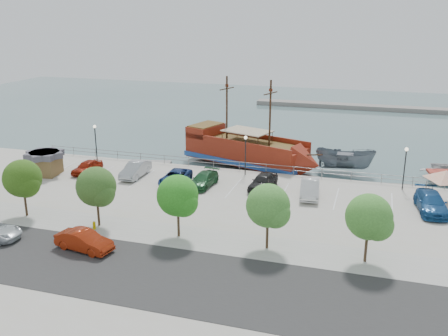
# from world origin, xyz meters

# --- Properties ---
(ground) EXTENTS (160.00, 160.00, 0.00)m
(ground) POSITION_xyz_m (0.00, 0.00, -1.00)
(ground) COLOR #416063
(land_slab) EXTENTS (100.00, 58.00, 1.20)m
(land_slab) POSITION_xyz_m (0.00, -21.00, -0.60)
(land_slab) COLOR #ABA594
(land_slab) RESTS_ON ground
(street) EXTENTS (100.00, 8.00, 0.04)m
(street) POSITION_xyz_m (0.00, -16.00, 0.01)
(street) COLOR #2B2B2B
(street) RESTS_ON land_slab
(sidewalk) EXTENTS (100.00, 4.00, 0.05)m
(sidewalk) POSITION_xyz_m (0.00, -10.00, 0.01)
(sidewalk) COLOR #999894
(sidewalk) RESTS_ON land_slab
(seawall_railing) EXTENTS (50.00, 0.06, 1.00)m
(seawall_railing) POSITION_xyz_m (0.00, 7.80, 0.53)
(seawall_railing) COLOR gray
(seawall_railing) RESTS_ON land_slab
(far_shore) EXTENTS (40.00, 3.00, 0.80)m
(far_shore) POSITION_xyz_m (10.00, 55.00, -0.60)
(far_shore) COLOR gray
(far_shore) RESTS_ON ground
(pirate_ship) EXTENTS (17.75, 10.02, 11.01)m
(pirate_ship) POSITION_xyz_m (-0.39, 12.27, 0.84)
(pirate_ship) COLOR maroon
(pirate_ship) RESTS_ON ground
(patrol_boat) EXTENTS (6.91, 2.92, 2.62)m
(patrol_boat) POSITION_xyz_m (9.96, 13.57, 0.31)
(patrol_boat) COLOR slate
(patrol_boat) RESTS_ON ground
(speedboat) EXTENTS (5.77, 7.26, 1.35)m
(speedboat) POSITION_xyz_m (20.81, 13.46, -0.33)
(speedboat) COLOR silver
(speedboat) RESTS_ON ground
(dock_west) EXTENTS (7.68, 3.66, 0.42)m
(dock_west) POSITION_xyz_m (-13.84, 9.20, -0.79)
(dock_west) COLOR gray
(dock_west) RESTS_ON ground
(dock_mid) EXTENTS (7.28, 3.90, 0.40)m
(dock_mid) POSITION_xyz_m (6.62, 9.20, -0.80)
(dock_mid) COLOR slate
(dock_mid) RESTS_ON ground
(dock_east) EXTENTS (6.86, 2.58, 0.38)m
(dock_east) POSITION_xyz_m (15.60, 9.20, -0.81)
(dock_east) COLOR slate
(dock_east) RESTS_ON ground
(shed) EXTENTS (3.40, 3.40, 2.53)m
(shed) POSITION_xyz_m (-20.50, 0.29, 1.35)
(shed) COLOR brown
(shed) RESTS_ON land_slab
(canopy_tent) EXTENTS (5.31, 5.31, 3.49)m
(canopy_tent) POSITION_xyz_m (19.45, 4.05, 3.04)
(canopy_tent) COLOR slate
(canopy_tent) RESTS_ON land_slab
(street_sedan) EXTENTS (4.68, 2.27, 1.48)m
(street_sedan) POSITION_xyz_m (-6.73, -14.18, 0.74)
(street_sedan) COLOR maroon
(street_sedan) RESTS_ON street
(fire_hydrant) EXTENTS (0.25, 0.25, 0.72)m
(fire_hydrant) POSITION_xyz_m (-7.96, -10.80, 0.39)
(fire_hydrant) COLOR #C09F01
(fire_hydrant) RESTS_ON sidewalk
(lamp_post_left) EXTENTS (0.36, 0.36, 4.28)m
(lamp_post_left) POSITION_xyz_m (-18.00, 6.50, 2.94)
(lamp_post_left) COLOR black
(lamp_post_left) RESTS_ON land_slab
(lamp_post_mid) EXTENTS (0.36, 0.36, 4.28)m
(lamp_post_mid) POSITION_xyz_m (0.00, 6.50, 2.94)
(lamp_post_mid) COLOR black
(lamp_post_mid) RESTS_ON land_slab
(lamp_post_right) EXTENTS (0.36, 0.36, 4.28)m
(lamp_post_right) POSITION_xyz_m (16.00, 6.50, 2.94)
(lamp_post_right) COLOR black
(lamp_post_right) RESTS_ON land_slab
(tree_b) EXTENTS (3.30, 3.20, 5.00)m
(tree_b) POSITION_xyz_m (-14.85, -10.07, 3.30)
(tree_b) COLOR #473321
(tree_b) RESTS_ON sidewalk
(tree_c) EXTENTS (3.30, 3.20, 5.00)m
(tree_c) POSITION_xyz_m (-7.85, -10.07, 3.30)
(tree_c) COLOR #473321
(tree_c) RESTS_ON sidewalk
(tree_d) EXTENTS (3.30, 3.20, 5.00)m
(tree_d) POSITION_xyz_m (-0.85, -10.07, 3.30)
(tree_d) COLOR #473321
(tree_d) RESTS_ON sidewalk
(tree_e) EXTENTS (3.30, 3.20, 5.00)m
(tree_e) POSITION_xyz_m (6.15, -10.07, 3.30)
(tree_e) COLOR #473321
(tree_e) RESTS_ON sidewalk
(tree_f) EXTENTS (3.30, 3.20, 5.00)m
(tree_f) POSITION_xyz_m (13.15, -10.07, 3.30)
(tree_f) COLOR #473321
(tree_f) RESTS_ON sidewalk
(parked_car_a) EXTENTS (2.09, 4.20, 1.38)m
(parked_car_a) POSITION_xyz_m (-16.53, 2.02, 0.69)
(parked_car_a) COLOR maroon
(parked_car_a) RESTS_ON land_slab
(parked_car_b) EXTENTS (1.74, 4.82, 1.58)m
(parked_car_b) POSITION_xyz_m (-10.94, 2.42, 0.79)
(parked_car_b) COLOR #A1A7AC
(parked_car_b) RESTS_ON land_slab
(parked_car_c) EXTENTS (2.28, 4.85, 1.34)m
(parked_car_c) POSITION_xyz_m (-6.07, 1.61, 0.67)
(parked_car_c) COLOR navy
(parked_car_c) RESTS_ON land_slab
(parked_car_d) EXTENTS (2.30, 4.84, 1.36)m
(parked_car_d) POSITION_xyz_m (-3.06, 1.65, 0.68)
(parked_car_d) COLOR #20542D
(parked_car_d) RESTS_ON land_slab
(parked_car_e) EXTENTS (2.52, 4.82, 1.56)m
(parked_car_e) POSITION_xyz_m (2.84, 2.62, 0.78)
(parked_car_e) COLOR black
(parked_car_e) RESTS_ON land_slab
(parked_car_f) EXTENTS (2.24, 5.07, 1.62)m
(parked_car_f) POSITION_xyz_m (7.51, 1.90, 0.81)
(parked_car_f) COLOR silver
(parked_car_f) RESTS_ON land_slab
(parked_car_h) EXTENTS (2.95, 5.85, 1.63)m
(parked_car_h) POSITION_xyz_m (18.16, 1.26, 0.81)
(parked_car_h) COLOR #1B4C86
(parked_car_h) RESTS_ON land_slab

